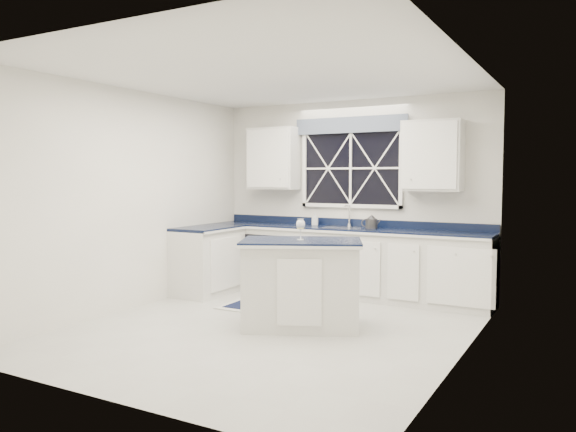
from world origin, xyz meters
The scene contains 13 objects.
ground centered at (0.00, 0.00, 0.00)m, with size 4.50×4.50×0.00m, color #ACABA7.
back_wall centered at (0.00, 2.25, 1.35)m, with size 4.00×0.10×2.70m, color silver.
base_cabinets centered at (-0.33, 1.78, 0.45)m, with size 3.99×1.60×0.90m.
countertop centered at (0.00, 1.95, 0.92)m, with size 3.98×0.64×0.04m, color black.
dishwasher centered at (-1.10, 1.95, 0.41)m, with size 0.60×0.58×0.82m, color black.
window centered at (0.00, 2.20, 1.83)m, with size 1.65×0.09×1.26m.
upper_cabinets centered at (0.00, 2.08, 1.90)m, with size 3.10×0.34×0.90m.
faucet centered at (0.00, 2.14, 1.10)m, with size 0.05×0.20×0.30m.
island centered at (0.26, 0.23, 0.48)m, with size 1.48×1.23×0.95m.
rug centered at (-0.36, 0.88, 0.01)m, with size 1.46×0.90×0.02m.
kettle centered at (0.39, 1.99, 1.03)m, with size 0.24×0.21×0.19m.
wine_glass centered at (0.25, 0.23, 1.11)m, with size 0.10×0.10×0.23m.
soap_bottle centered at (-0.50, 2.09, 1.03)m, with size 0.08×0.08×0.18m, color silver.
Camera 1 is at (3.04, -5.10, 1.63)m, focal length 35.00 mm.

